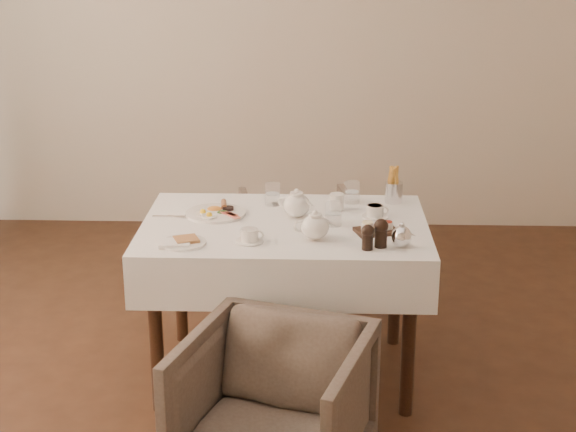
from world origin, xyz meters
The scene contains 20 objects.
table centered at (0.01, 0.32, 0.64)m, with size 1.28×0.88×0.75m.
armchair_near centered at (0.00, -0.52, 0.30)m, with size 0.65×0.67×0.61m, color #4B3F37.
armchair_far centered at (0.05, 1.25, 0.29)m, with size 0.63×0.65×0.59m, color #4B3F37.
breakfast_plate centered at (-0.31, 0.44, 0.76)m, with size 0.28×0.28×0.03m.
side_plate centered at (-0.41, 0.04, 0.76)m, with size 0.19×0.19×0.02m.
teapot_centre centered at (0.06, 0.41, 0.82)m, with size 0.17×0.13×0.14m, color white, non-canonical shape.
teapot_front centered at (0.14, 0.11, 0.82)m, with size 0.17×0.13×0.13m, color white, non-canonical shape.
creamer centered at (0.24, 0.52, 0.80)m, with size 0.07×0.07×0.08m, color white.
teacup_near centered at (-0.13, 0.07, 0.78)m, with size 0.12×0.12×0.06m.
teacup_far centered at (0.42, 0.42, 0.78)m, with size 0.12×0.12×0.06m.
glass_left centered at (-0.06, 0.59, 0.81)m, with size 0.07×0.07×0.10m, color silver.
glass_mid centered at (0.23, 0.30, 0.81)m, with size 0.07×0.07×0.10m, color silver.
glass_right centered at (0.32, 0.64, 0.81)m, with size 0.07×0.07×0.10m, color silver.
condiment_board centered at (0.41, 0.21, 0.77)m, with size 0.21×0.17×0.05m.
pepper_mill_left centered at (0.36, 0.00, 0.81)m, with size 0.05×0.05×0.11m, color black, non-canonical shape.
pepper_mill_right centered at (0.42, 0.04, 0.82)m, with size 0.06×0.06×0.12m, color black, non-canonical shape.
silver_pot centered at (0.50, 0.03, 0.81)m, with size 0.10×0.08×0.11m, color white, non-canonical shape.
fries_cup centered at (0.52, 0.65, 0.83)m, with size 0.08×0.08×0.18m.
cutlery_fork centered at (-0.51, 0.39, 0.76)m, with size 0.02×0.19×0.00m, color silver.
cutlery_knife centered at (-0.45, 0.37, 0.76)m, with size 0.01×0.17×0.00m, color silver.
Camera 1 is at (0.15, -3.41, 2.05)m, focal length 55.00 mm.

